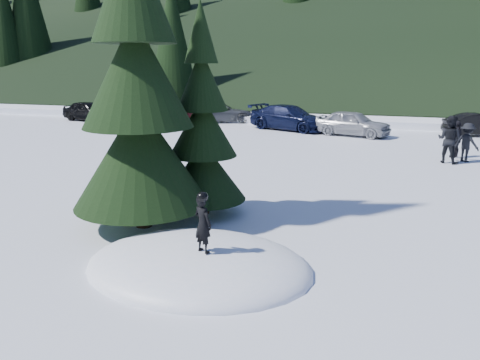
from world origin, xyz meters
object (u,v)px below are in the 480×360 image
(car_4, at_px, (353,123))
(adult_1, at_px, (457,139))
(spruce_short, at_px, (203,134))
(adult_2, at_px, (467,143))
(adult_0, at_px, (449,139))
(car_0, at_px, (89,111))
(car_2, at_px, (223,113))
(child_skier, at_px, (203,224))
(car_5, at_px, (480,125))
(car_1, at_px, (164,113))
(car_3, at_px, (289,118))
(spruce_tall, at_px, (137,87))

(car_4, bearing_deg, adult_1, -119.94)
(spruce_short, xyz_separation_m, adult_2, (7.44, 9.56, -1.32))
(spruce_short, bearing_deg, adult_0, 53.47)
(car_0, bearing_deg, car_4, -82.18)
(adult_1, bearing_deg, spruce_short, -7.42)
(adult_1, relative_size, car_2, 0.35)
(child_skier, bearing_deg, car_2, -46.03)
(car_5, bearing_deg, car_1, 73.21)
(child_skier, height_order, car_2, child_skier)
(child_skier, bearing_deg, adult_0, -88.21)
(car_2, bearing_deg, car_4, -134.09)
(car_1, xyz_separation_m, car_3, (8.67, -0.62, 0.05))
(car_4, height_order, car_5, car_4)
(spruce_short, relative_size, adult_0, 2.85)
(car_2, height_order, car_4, car_4)
(car_2, relative_size, car_5, 1.18)
(child_skier, xyz_separation_m, car_1, (-11.47, 20.76, -0.33))
(spruce_tall, distance_m, car_0, 23.49)
(adult_1, height_order, car_4, adult_1)
(adult_0, height_order, car_1, adult_0)
(adult_2, distance_m, car_1, 19.10)
(car_0, relative_size, car_1, 0.98)
(spruce_short, distance_m, adult_0, 11.36)
(car_2, distance_m, car_4, 9.71)
(child_skier, distance_m, adult_1, 15.04)
(spruce_short, xyz_separation_m, adult_0, (6.73, 9.08, -1.16))
(adult_0, height_order, car_2, adult_0)
(spruce_short, relative_size, adult_2, 3.44)
(adult_0, bearing_deg, adult_1, -82.16)
(car_0, bearing_deg, adult_1, -93.34)
(adult_1, bearing_deg, car_2, -95.39)
(car_4, bearing_deg, car_5, -55.73)
(spruce_tall, bearing_deg, adult_0, 53.60)
(adult_2, bearing_deg, car_4, -9.94)
(spruce_tall, bearing_deg, child_skier, -40.65)
(spruce_short, height_order, car_4, spruce_short)
(car_4, bearing_deg, adult_2, -122.75)
(adult_1, height_order, car_5, adult_1)
(adult_0, height_order, adult_1, adult_0)
(spruce_short, relative_size, car_2, 1.20)
(adult_1, distance_m, car_1, 18.51)
(spruce_tall, xyz_separation_m, car_0, (-14.58, 18.23, -2.63))
(car_2, height_order, car_5, car_5)
(car_1, height_order, car_4, car_4)
(adult_1, xyz_separation_m, adult_2, (0.29, -0.85, 0.01))
(spruce_short, bearing_deg, car_3, 94.69)
(car_1, distance_m, car_5, 19.14)
(adult_0, relative_size, car_2, 0.42)
(car_5, bearing_deg, car_2, 66.63)
(child_skier, bearing_deg, car_4, -68.49)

